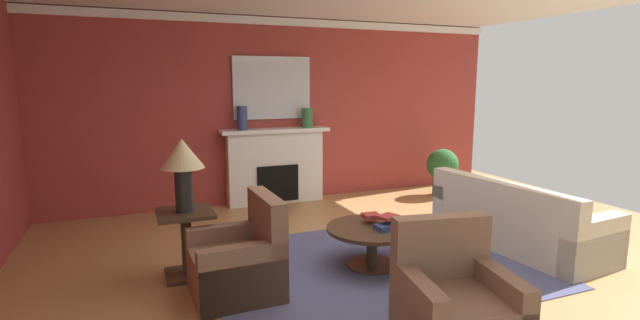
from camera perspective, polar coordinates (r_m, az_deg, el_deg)
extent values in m
plane|color=tan|center=(5.47, 5.04, -12.06)|extent=(9.75, 9.75, 0.00)
cube|color=#9E3833|center=(7.93, -4.94, 6.00)|extent=(8.10, 0.12, 3.04)
cube|color=white|center=(7.89, -4.92, 16.48)|extent=(8.10, 0.08, 0.12)
cube|color=#4C517A|center=(5.31, 6.31, -12.69)|extent=(3.49, 2.70, 0.01)
cube|color=white|center=(7.80, -5.47, -0.93)|extent=(1.60, 0.25, 1.19)
cube|color=black|center=(7.83, -5.40, -2.71)|extent=(0.70, 0.26, 0.60)
cube|color=white|center=(7.68, -5.48, 3.61)|extent=(1.80, 0.35, 0.06)
cube|color=silver|center=(7.78, -5.87, 8.75)|extent=(1.31, 0.04, 1.02)
cube|color=beige|center=(6.29, 23.03, -7.72)|extent=(1.09, 2.18, 0.45)
cube|color=beige|center=(5.92, 21.13, -4.39)|extent=(0.40, 2.11, 0.40)
cube|color=beige|center=(5.75, 30.47, -9.02)|extent=(0.91, 0.28, 0.62)
cube|color=beige|center=(6.88, 16.96, -5.17)|extent=(0.91, 0.28, 0.62)
cube|color=brown|center=(4.63, -10.30, -13.39)|extent=(0.82, 0.82, 0.44)
cube|color=brown|center=(4.54, -6.52, -7.36)|extent=(0.18, 0.80, 0.51)
cube|color=brown|center=(4.90, -11.24, -11.09)|extent=(0.80, 0.16, 0.60)
cube|color=brown|center=(4.30, -9.29, -14.04)|extent=(0.80, 0.16, 0.60)
cube|color=brown|center=(3.89, 16.37, -18.28)|extent=(0.93, 0.93, 0.44)
cube|color=brown|center=(3.96, 14.50, -10.18)|extent=(0.82, 0.30, 0.51)
cube|color=brown|center=(3.72, 11.71, -18.04)|extent=(0.28, 0.81, 0.60)
cube|color=brown|center=(4.01, 20.77, -16.37)|extent=(0.28, 0.81, 0.60)
cylinder|color=#3D2D1E|center=(5.16, 6.40, -8.33)|extent=(1.00, 1.00, 0.04)
cylinder|color=#3D2D1E|center=(5.24, 6.36, -10.67)|extent=(0.12, 0.12, 0.41)
cylinder|color=#3D2D1E|center=(5.31, 6.32, -12.60)|extent=(0.56, 0.56, 0.03)
cube|color=#3D2D1E|center=(5.01, -16.15, -6.24)|extent=(0.56, 0.56, 0.04)
cube|color=#3D2D1E|center=(5.11, -15.96, -10.02)|extent=(0.10, 0.10, 0.66)
cube|color=#3D2D1E|center=(5.22, -15.80, -13.23)|extent=(0.45, 0.45, 0.04)
cylinder|color=black|center=(4.95, -16.28, -3.51)|extent=(0.18, 0.18, 0.45)
cone|color=#C6B284|center=(4.88, -16.48, 0.78)|extent=(0.44, 0.44, 0.30)
cylinder|color=navy|center=(7.50, -9.49, 5.06)|extent=(0.16, 0.16, 0.38)
cylinder|color=#33703D|center=(7.82, -1.57, 5.17)|extent=(0.18, 0.18, 0.33)
cube|color=navy|center=(5.08, 8.19, -8.09)|extent=(0.27, 0.19, 0.06)
cube|color=maroon|center=(5.27, 6.28, -6.79)|extent=(0.20, 0.19, 0.05)
cube|color=maroon|center=(5.12, 8.28, -6.87)|extent=(0.26, 0.23, 0.04)
cylinder|color=#333333|center=(8.65, 14.62, -3.17)|extent=(0.32, 0.32, 0.30)
sphere|color=#28602D|center=(8.57, 14.74, -0.54)|extent=(0.56, 0.56, 0.56)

